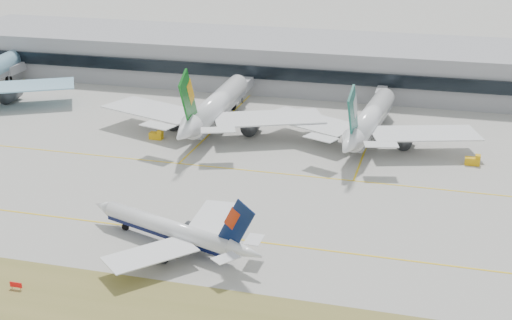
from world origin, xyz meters
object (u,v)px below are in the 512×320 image
(taxiing_airliner, at_px, (174,231))
(terminal, at_px, (342,64))
(widebody_eva, at_px, (215,108))
(widebody_cathay, at_px, (369,121))

(taxiing_airliner, bearing_deg, terminal, -75.91)
(taxiing_airliner, xyz_separation_m, widebody_eva, (-14.68, 68.82, 2.78))
(widebody_cathay, bearing_deg, widebody_eva, 95.26)
(widebody_eva, distance_m, widebody_cathay, 42.21)
(widebody_cathay, relative_size, terminal, 0.21)
(widebody_cathay, xyz_separation_m, terminal, (-15.67, 56.55, 1.93))
(taxiing_airliner, relative_size, terminal, 0.14)
(widebody_eva, bearing_deg, terminal, -26.73)
(widebody_cathay, bearing_deg, taxiing_airliner, 163.10)
(widebody_eva, xyz_separation_m, widebody_cathay, (42.21, 0.34, -0.46))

